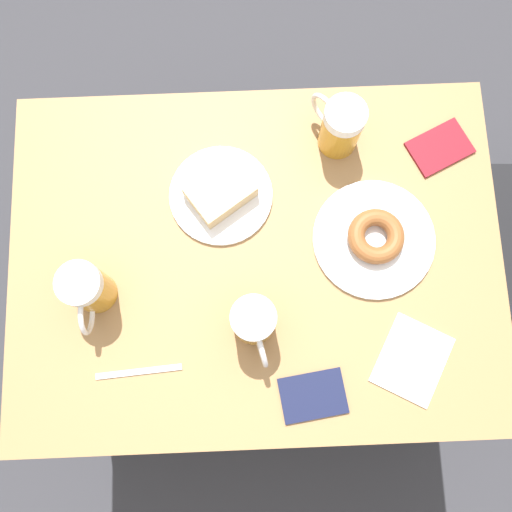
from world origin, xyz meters
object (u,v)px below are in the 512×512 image
passport_near_edge (440,148)px  plate_with_donut (375,238)px  plate_with_cake (221,193)px  beer_mug_right (88,290)px  beer_mug_center (254,323)px  beer_mug_left (340,126)px  napkin_folded (412,360)px  passport_far_edge (313,396)px  fork (139,372)px

passport_near_edge → plate_with_donut: bearing=-39.0°
plate_with_cake → passport_near_edge: bearing=100.6°
plate_with_donut → beer_mug_right: bearing=-80.8°
beer_mug_center → passport_near_edge: 0.55m
passport_near_edge → beer_mug_left: bearing=-97.1°
napkin_folded → passport_far_edge: 0.21m
beer_mug_center → passport_far_edge: size_ratio=1.00×
plate_with_cake → plate_with_donut: (0.11, 0.31, -0.00)m
plate_with_donut → beer_mug_center: size_ratio=1.82×
napkin_folded → passport_near_edge: passport_near_edge is taller
passport_far_edge → fork: bearing=-100.0°
plate_with_cake → beer_mug_left: size_ratio=1.56×
napkin_folded → beer_mug_right: bearing=-103.9°
beer_mug_left → passport_near_edge: size_ratio=0.91×
beer_mug_left → beer_mug_right: bearing=-58.1°
beer_mug_right → plate_with_cake: bearing=127.8°
plate_with_cake → passport_near_edge: 0.48m
plate_with_donut → beer_mug_center: bearing=-56.5°
plate_with_cake → plate_with_donut: plate_with_cake is taller
beer_mug_center → beer_mug_left: bearing=154.0°
fork → passport_far_edge: passport_far_edge is taller
napkin_folded → passport_far_edge: (0.06, -0.20, 0.00)m
passport_far_edge → plate_with_donut: bearing=154.9°
beer_mug_right → napkin_folded: beer_mug_right is taller
plate_with_donut → beer_mug_center: beer_mug_center is taller
plate_with_cake → fork: bearing=-25.8°
beer_mug_left → napkin_folded: 0.49m
napkin_folded → passport_near_edge: 0.45m
beer_mug_center → beer_mug_right: same height
passport_far_edge → beer_mug_right: bearing=-117.0°
plate_with_donut → napkin_folded: (0.25, 0.06, -0.01)m
napkin_folded → plate_with_cake: bearing=-133.9°
fork → passport_far_edge: (0.06, 0.34, 0.00)m
beer_mug_right → napkin_folded: (0.15, 0.62, -0.07)m
plate_with_donut → beer_mug_center: (0.17, -0.25, 0.05)m
beer_mug_center → beer_mug_right: bearing=-103.5°
plate_with_donut → fork: (0.25, -0.48, -0.01)m
beer_mug_left → beer_mug_center: size_ratio=1.00×
beer_mug_center → fork: (0.08, -0.23, -0.07)m
plate_with_donut → plate_with_cake: bearing=-108.9°
plate_with_cake → beer_mug_right: bearing=-52.2°
plate_with_donut → passport_near_edge: plate_with_donut is taller
beer_mug_right → plate_with_donut: bearing=99.2°
beer_mug_right → fork: beer_mug_right is taller
plate_with_cake → beer_mug_left: 0.28m
plate_with_cake → beer_mug_center: (0.27, 0.06, 0.05)m
fork → passport_near_edge: size_ratio=1.12×
beer_mug_left → fork: bearing=-41.8°
fork → passport_far_edge: size_ratio=1.24×
napkin_folded → beer_mug_left: bearing=-165.8°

